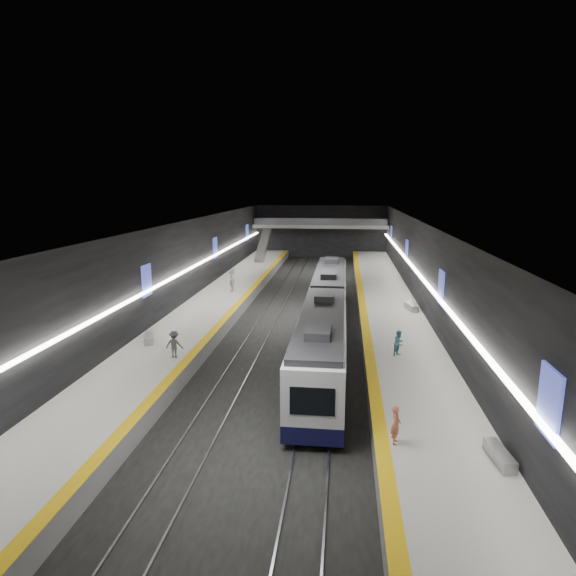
# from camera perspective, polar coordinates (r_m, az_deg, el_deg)

# --- Properties ---
(ground) EXTENTS (70.00, 70.00, 0.00)m
(ground) POSITION_cam_1_polar(r_m,az_deg,el_deg) (40.98, 1.37, -3.45)
(ground) COLOR black
(ground) RESTS_ON ground
(ceiling) EXTENTS (20.00, 70.00, 0.04)m
(ceiling) POSITION_cam_1_polar(r_m,az_deg,el_deg) (39.60, 1.43, 7.78)
(ceiling) COLOR beige
(ceiling) RESTS_ON wall_left
(wall_left) EXTENTS (0.04, 70.00, 8.00)m
(wall_left) POSITION_cam_1_polar(r_m,az_deg,el_deg) (42.19, -12.27, 2.30)
(wall_left) COLOR black
(wall_left) RESTS_ON ground
(wall_right) EXTENTS (0.04, 70.00, 8.00)m
(wall_right) POSITION_cam_1_polar(r_m,az_deg,el_deg) (40.43, 15.66, 1.71)
(wall_right) COLOR black
(wall_right) RESTS_ON ground
(wall_back) EXTENTS (20.00, 0.04, 8.00)m
(wall_back) POSITION_cam_1_polar(r_m,az_deg,el_deg) (74.73, 3.91, 6.68)
(wall_back) COLOR black
(wall_back) RESTS_ON ground
(platform_left) EXTENTS (5.00, 70.00, 1.00)m
(platform_left) POSITION_cam_1_polar(r_m,az_deg,el_deg) (42.18, -8.84, -2.43)
(platform_left) COLOR slate
(platform_left) RESTS_ON ground
(tile_surface_left) EXTENTS (5.00, 70.00, 0.02)m
(tile_surface_left) POSITION_cam_1_polar(r_m,az_deg,el_deg) (42.06, -8.86, -1.76)
(tile_surface_left) COLOR #B1B2AC
(tile_surface_left) RESTS_ON platform_left
(tactile_strip_left) EXTENTS (0.60, 70.00, 0.02)m
(tactile_strip_left) POSITION_cam_1_polar(r_m,az_deg,el_deg) (41.52, -5.93, -1.84)
(tactile_strip_left) COLOR #E0AB0B
(tactile_strip_left) RESTS_ON platform_left
(platform_right) EXTENTS (5.00, 70.00, 1.00)m
(platform_right) POSITION_cam_1_polar(r_m,az_deg,el_deg) (40.87, 11.91, -3.03)
(platform_right) COLOR slate
(platform_right) RESTS_ON ground
(tile_surface_right) EXTENTS (5.00, 70.00, 0.02)m
(tile_surface_right) POSITION_cam_1_polar(r_m,az_deg,el_deg) (40.74, 11.94, -2.33)
(tile_surface_right) COLOR #B1B2AC
(tile_surface_right) RESTS_ON platform_right
(tactile_strip_right) EXTENTS (0.60, 70.00, 0.02)m
(tactile_strip_right) POSITION_cam_1_polar(r_m,az_deg,el_deg) (40.59, 8.85, -2.25)
(tactile_strip_right) COLOR #E0AB0B
(tactile_strip_right) RESTS_ON platform_right
(rails) EXTENTS (6.52, 70.00, 0.12)m
(rails) POSITION_cam_1_polar(r_m,az_deg,el_deg) (40.96, 1.37, -3.37)
(rails) COLOR gray
(rails) RESTS_ON ground
(train) EXTENTS (2.69, 30.04, 3.60)m
(train) POSITION_cam_1_polar(r_m,az_deg,el_deg) (34.28, 4.58, -2.77)
(train) COLOR #0E0E34
(train) RESTS_ON ground
(ad_posters) EXTENTS (19.94, 53.50, 2.20)m
(ad_posters) POSITION_cam_1_polar(r_m,az_deg,el_deg) (40.99, 1.53, 3.00)
(ad_posters) COLOR #434FCB
(ad_posters) RESTS_ON wall_left
(cove_light_left) EXTENTS (0.25, 68.60, 0.12)m
(cove_light_left) POSITION_cam_1_polar(r_m,az_deg,el_deg) (42.16, -12.00, 2.03)
(cove_light_left) COLOR white
(cove_light_left) RESTS_ON wall_left
(cove_light_right) EXTENTS (0.25, 68.60, 0.12)m
(cove_light_right) POSITION_cam_1_polar(r_m,az_deg,el_deg) (40.44, 15.36, 1.44)
(cove_light_right) COLOR white
(cove_light_right) RESTS_ON wall_right
(mezzanine_bridge) EXTENTS (20.00, 3.00, 1.50)m
(mezzanine_bridge) POSITION_cam_1_polar(r_m,az_deg,el_deg) (72.58, 3.83, 7.35)
(mezzanine_bridge) COLOR gray
(mezzanine_bridge) RESTS_ON wall_left
(escalator) EXTENTS (1.20, 7.50, 3.92)m
(escalator) POSITION_cam_1_polar(r_m,az_deg,el_deg) (66.75, -2.97, 5.11)
(escalator) COLOR #99999E
(escalator) RESTS_ON platform_left
(bench_left_near) EXTENTS (1.16, 1.93, 0.46)m
(bench_left_near) POSITION_cam_1_polar(r_m,az_deg,el_deg) (32.76, -16.14, -5.69)
(bench_left_near) COLOR #99999E
(bench_left_near) RESTS_ON platform_left
(bench_left_far) EXTENTS (0.69, 1.66, 0.39)m
(bench_left_far) POSITION_cam_1_polar(r_m,az_deg,el_deg) (55.79, -6.67, 1.90)
(bench_left_far) COLOR #99999E
(bench_left_far) RESTS_ON platform_left
(bench_right_near) EXTENTS (0.73, 1.91, 0.46)m
(bench_right_near) POSITION_cam_1_polar(r_m,az_deg,el_deg) (20.25, 23.79, -17.71)
(bench_right_near) COLOR #99999E
(bench_right_near) RESTS_ON platform_right
(bench_right_far) EXTENTS (0.94, 2.12, 0.50)m
(bench_right_far) POSITION_cam_1_polar(r_m,az_deg,el_deg) (40.59, 14.39, -2.16)
(bench_right_far) COLOR #99999E
(bench_right_far) RESTS_ON platform_right
(passenger_right_a) EXTENTS (0.44, 0.61, 1.57)m
(passenger_right_a) POSITION_cam_1_polar(r_m,az_deg,el_deg) (19.96, 12.65, -15.57)
(passenger_right_a) COLOR #B45C43
(passenger_right_a) RESTS_ON platform_right
(passenger_right_b) EXTENTS (0.92, 0.95, 1.54)m
(passenger_right_b) POSITION_cam_1_polar(r_m,az_deg,el_deg) (29.46, 13.02, -6.42)
(passenger_right_b) COLOR teal
(passenger_right_b) RESTS_ON platform_right
(passenger_left_a) EXTENTS (0.64, 1.01, 1.60)m
(passenger_left_a) POSITION_cam_1_polar(r_m,az_deg,el_deg) (46.21, -6.67, 0.55)
(passenger_left_a) COLOR beige
(passenger_left_a) RESTS_ON platform_left
(passenger_left_b) EXTENTS (1.08, 0.66, 1.63)m
(passenger_left_b) POSITION_cam_1_polar(r_m,az_deg,el_deg) (29.13, -13.32, -6.55)
(passenger_left_b) COLOR #404047
(passenger_left_b) RESTS_ON platform_left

